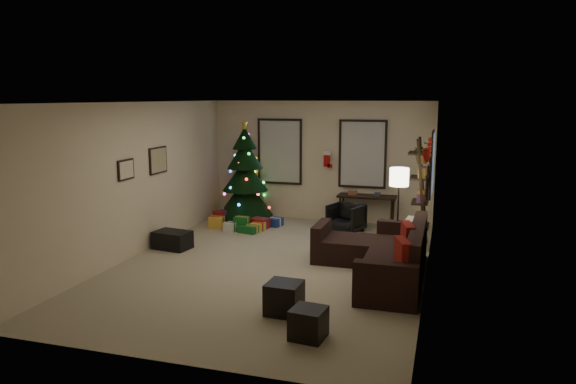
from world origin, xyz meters
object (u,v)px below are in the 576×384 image
object	(u,v)px
desk_chair	(346,218)
desk	(367,199)
sofa	(384,257)
christmas_tree	(245,178)
bookshelf	(421,195)

from	to	relation	value
desk_chair	desk	bearing A→B (deg)	82.33
sofa	desk_chair	size ratio (longest dim) A/B	4.45
christmas_tree	sofa	bearing A→B (deg)	-40.31
desk_chair	bookshelf	size ratio (longest dim) A/B	0.29
desk	desk_chair	size ratio (longest dim) A/B	2.08
desk_chair	bookshelf	distance (m)	1.81
sofa	bookshelf	world-z (taller)	bookshelf
desk	desk_chair	distance (m)	0.79
christmas_tree	bookshelf	world-z (taller)	christmas_tree
sofa	desk_chair	bearing A→B (deg)	113.13
christmas_tree	desk	world-z (taller)	christmas_tree
christmas_tree	sofa	size ratio (longest dim) A/B	0.86
christmas_tree	sofa	xyz separation A→B (m)	(3.48, -2.95, -0.68)
christmas_tree	bookshelf	xyz separation A→B (m)	(3.93, -1.13, 0.03)
bookshelf	desk	bearing A→B (deg)	131.85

